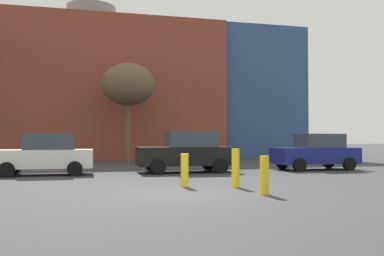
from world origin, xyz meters
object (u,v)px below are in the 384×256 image
object	(u,v)px
parked_car_1	(45,154)
bare_tree_1	(128,85)
parked_car_2	(187,152)
bollard_yellow_0	(265,175)
bollard_yellow_1	(236,168)
bollard_yellow_2	(185,170)
parked_car_3	(316,152)

from	to	relation	value
parked_car_1	bare_tree_1	bearing A→B (deg)	-115.72
parked_car_2	bollard_yellow_0	world-z (taller)	parked_car_2
parked_car_2	bollard_yellow_0	size ratio (longest dim) A/B	4.10
bollard_yellow_0	bollard_yellow_1	bearing A→B (deg)	95.19
bare_tree_1	bollard_yellow_0	distance (m)	17.01
parked_car_2	bare_tree_1	size ratio (longest dim) A/B	0.67
parked_car_2	bollard_yellow_2	distance (m)	5.63
parked_car_1	bollard_yellow_2	world-z (taller)	parked_car_1
bollard_yellow_2	parked_car_1	bearing A→B (deg)	130.52
parked_car_1	bare_tree_1	world-z (taller)	bare_tree_1
bollard_yellow_1	parked_car_3	bearing A→B (deg)	43.43
bollard_yellow_1	bollard_yellow_2	bearing A→B (deg)	163.25
parked_car_1	bollard_yellow_0	distance (m)	10.00
bollard_yellow_1	bollard_yellow_0	bearing A→B (deg)	-84.81
parked_car_1	bare_tree_1	size ratio (longest dim) A/B	0.62
parked_car_2	bollard_yellow_1	world-z (taller)	parked_car_2
bollard_yellow_2	bare_tree_1	bearing A→B (deg)	92.21
bollard_yellow_2	parked_car_3	bearing A→B (deg)	35.13
parked_car_1	bollard_yellow_1	distance (m)	8.55
parked_car_3	bare_tree_1	bearing A→B (deg)	-45.88
bollard_yellow_1	bollard_yellow_2	size ratio (longest dim) A/B	1.16
bollard_yellow_1	bollard_yellow_2	world-z (taller)	bollard_yellow_1
parked_car_2	bollard_yellow_1	xyz separation A→B (m)	(0.19, -5.91, -0.32)
parked_car_1	parked_car_3	size ratio (longest dim) A/B	0.98
bollard_yellow_1	bollard_yellow_2	distance (m)	1.58
bare_tree_1	bollard_yellow_2	size ratio (longest dim) A/B	6.13
bare_tree_1	bollard_yellow_2	xyz separation A→B (m)	(0.54, -14.01, -4.43)
bollard_yellow_1	parked_car_1	bearing A→B (deg)	136.26
parked_car_3	bare_tree_1	world-z (taller)	bare_tree_1
parked_car_3	bollard_yellow_2	size ratio (longest dim) A/B	3.88
parked_car_3	bollard_yellow_0	world-z (taller)	parked_car_3
parked_car_3	bare_tree_1	size ratio (longest dim) A/B	0.63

